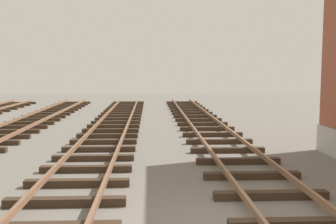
{
  "coord_description": "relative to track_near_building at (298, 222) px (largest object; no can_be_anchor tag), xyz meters",
  "views": [
    {
      "loc": [
        -1.37,
        -6.77,
        2.81
      ],
      "look_at": [
        -0.73,
        7.62,
        1.28
      ],
      "focal_mm": 43.2,
      "sensor_mm": 36.0,
      "label": 1
    }
  ],
  "objects": [
    {
      "name": "track_near_building",
      "position": [
        0.0,
        0.0,
        0.0
      ],
      "size": [
        2.5,
        53.96,
        0.32
      ],
      "color": "#38281C",
      "rests_on": "ground"
    }
  ]
}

